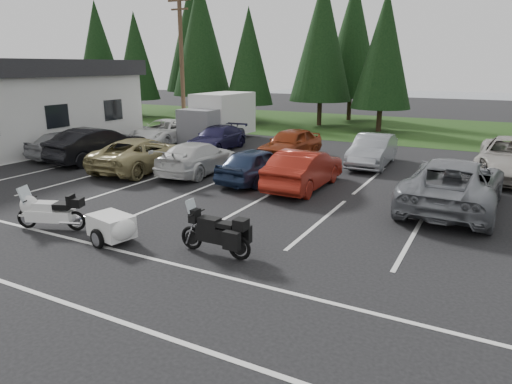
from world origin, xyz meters
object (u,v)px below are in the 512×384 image
(utility_pole, at_px, (182,63))
(car_near_1, at_px, (98,145))
(car_near_3, at_px, (198,158))
(car_near_6, at_px, (454,184))
(car_far_2, at_px, (290,144))
(car_near_4, at_px, (257,165))
(adventure_motorcycle, at_px, (215,229))
(car_near_2, at_px, (142,154))
(car_near_5, at_px, (304,169))
(touring_motorcycle, at_px, (50,208))
(car_far_3, at_px, (373,150))
(car_near_0, at_px, (69,144))
(cargo_trailer, at_px, (112,229))
(box_truck, at_px, (215,118))
(car_far_1, at_px, (217,138))
(car_far_0, at_px, (164,132))

(utility_pole, bearing_deg, car_near_1, -87.46)
(car_near_3, relative_size, car_near_6, 0.79)
(car_near_3, bearing_deg, car_far_2, -116.94)
(car_near_4, relative_size, adventure_motorcycle, 1.83)
(car_near_1, distance_m, adventure_motorcycle, 13.41)
(car_near_2, xyz_separation_m, car_near_5, (7.66, 0.46, 0.02))
(touring_motorcycle, bearing_deg, car_far_3, 45.02)
(car_near_5, height_order, car_far_2, car_far_2)
(car_near_2, bearing_deg, car_far_3, -151.25)
(adventure_motorcycle, bearing_deg, car_near_2, 141.46)
(car_near_0, bearing_deg, car_near_6, -175.28)
(cargo_trailer, bearing_deg, utility_pole, 132.26)
(box_truck, xyz_separation_m, car_near_2, (1.59, -8.47, -0.72))
(car_far_1, distance_m, car_far_2, 4.57)
(box_truck, distance_m, adventure_motorcycle, 17.93)
(car_near_1, distance_m, car_near_6, 16.22)
(utility_pole, xyz_separation_m, car_far_2, (8.39, -2.38, -3.94))
(car_near_2, distance_m, car_near_6, 12.96)
(car_near_0, height_order, car_near_6, car_near_6)
(cargo_trailer, xyz_separation_m, adventure_motorcycle, (2.86, 0.62, 0.29))
(car_near_4, bearing_deg, car_far_2, -76.75)
(car_near_0, height_order, car_near_5, car_near_5)
(utility_pole, relative_size, car_far_1, 1.97)
(car_far_1, bearing_deg, car_far_3, -3.31)
(car_near_1, height_order, adventure_motorcycle, car_near_1)
(car_near_0, height_order, touring_motorcycle, car_near_0)
(car_near_2, xyz_separation_m, car_near_4, (5.56, 0.52, -0.03))
(car_near_2, relative_size, car_near_3, 1.11)
(utility_pole, xyz_separation_m, adventure_motorcycle, (11.74, -14.53, -4.01))
(car_far_2, distance_m, car_far_3, 4.15)
(car_near_1, relative_size, car_far_2, 1.13)
(car_near_3, distance_m, cargo_trailer, 8.29)
(car_far_2, bearing_deg, car_far_3, 8.14)
(utility_pole, height_order, car_near_6, utility_pole)
(car_near_3, height_order, car_near_6, car_near_6)
(car_near_1, xyz_separation_m, car_near_3, (5.86, 0.16, -0.14))
(car_near_2, height_order, touring_motorcycle, car_near_2)
(car_near_6, distance_m, touring_motorcycle, 12.56)
(car_near_6, height_order, car_far_0, car_near_6)
(box_truck, xyz_separation_m, car_far_3, (10.54, -2.69, -0.72))
(utility_pole, height_order, car_far_2, utility_pole)
(car_far_3, xyz_separation_m, adventure_motorcycle, (-0.80, -12.34, -0.05))
(car_near_6, relative_size, adventure_motorcycle, 2.68)
(car_near_6, bearing_deg, car_far_0, -17.35)
(car_near_4, xyz_separation_m, adventure_motorcycle, (2.59, -7.08, -0.02))
(box_truck, relative_size, car_near_0, 1.32)
(car_far_3, distance_m, adventure_motorcycle, 12.36)
(car_near_2, bearing_deg, car_near_5, 179.34)
(car_near_5, xyz_separation_m, adventure_motorcycle, (0.49, -7.02, -0.07))
(car_far_0, bearing_deg, car_near_3, -46.30)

